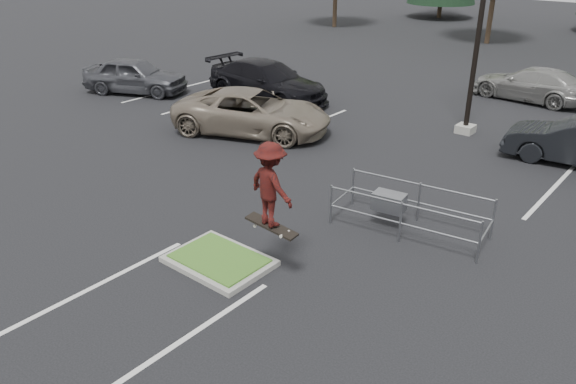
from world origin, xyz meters
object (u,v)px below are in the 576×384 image
Objects in this scene: light_pole at (483,2)px; car_l_tan at (250,112)px; car_l_grey at (134,75)px; cart_corral at (394,203)px; car_far_silver at (532,84)px; car_l_black at (267,81)px; skateboarder at (271,185)px.

car_l_tan is at bearing -140.56° from light_pole.
car_l_tan is at bearing -120.71° from car_l_grey.
car_far_silver is (-1.25, 14.06, 0.06)m from cart_corral.
cart_corral is 16.07m from car_l_grey.
car_l_tan is 1.15× the size of car_far_silver.
car_l_black is at bearing -87.29° from car_l_grey.
skateboarder is 0.33× the size of car_l_black.
car_l_grey is at bearing -50.22° from car_far_silver.
skateboarder is at bearing 5.67° from car_far_silver.
car_l_grey is (-14.70, 7.45, -1.31)m from skateboarder.
cart_corral is 14.11m from car_far_silver.
car_l_black is at bearing 11.75° from car_l_tan.
car_l_black is 6.19m from car_l_grey.
car_l_black is (-10.09, 6.75, 0.19)m from cart_corral.
car_l_grey is (-15.59, 3.91, 0.14)m from cart_corral.
light_pole reaches higher than car_l_black.
car_l_black reaches higher than cart_corral.
car_far_silver is (6.42, 11.00, -0.07)m from car_l_tan.
cart_corral is at bearing -121.11° from car_l_black.
skateboarder is at bearing -135.52° from car_l_black.
light_pole is 8.73m from car_l_tan.
skateboarder is at bearing -86.55° from light_pole.
car_l_black is at bearing -45.90° from car_far_silver.
light_pole is at bearing -76.75° from skateboarder.
cart_corral is 3.92m from skateboarder.
skateboarder reaches higher than car_far_silver.
car_l_tan reaches higher than cart_corral.
cart_corral is 0.82× the size of car_l_grey.
light_pole is 7.13m from car_far_silver.
car_l_grey is 17.56m from car_far_silver.
car_far_silver reaches higher than cart_corral.
skateboarder reaches higher than car_l_tan.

